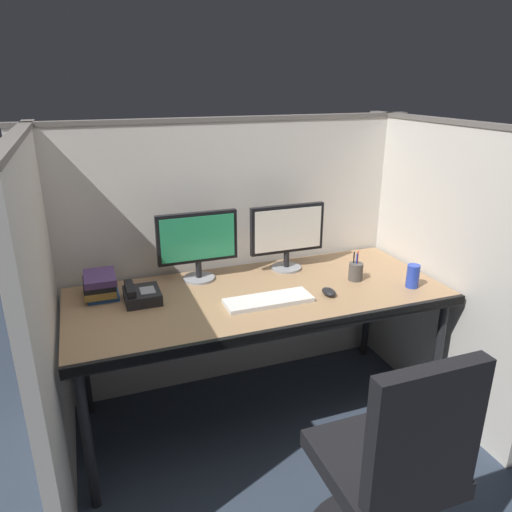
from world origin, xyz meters
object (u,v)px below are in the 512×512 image
object	(u,v)px
monitor_left	(198,242)
monitor_right	(287,233)
computer_mouse	(329,292)
keyboard_main	(269,300)
office_chair	(388,494)
pen_cup	(356,271)
desk	(260,302)
book_stack	(100,285)
desk_phone	(141,295)
soda_can	(413,276)

from	to	relation	value
monitor_left	monitor_right	bearing A→B (deg)	-2.24
computer_mouse	keyboard_main	bearing A→B (deg)	175.36
office_chair	monitor_right	distance (m)	1.40
monitor_left	pen_cup	size ratio (longest dim) A/B	2.64
desk	book_stack	xyz separation A→B (m)	(-0.76, 0.24, 0.11)
monitor_left	desk_phone	size ratio (longest dim) A/B	2.26
keyboard_main	desk	bearing A→B (deg)	92.34
desk	desk_phone	xyz separation A→B (m)	(-0.58, 0.11, 0.08)
desk	monitor_left	xyz separation A→B (m)	(-0.25, 0.28, 0.27)
office_chair	book_stack	xyz separation A→B (m)	(-0.87, 1.25, 0.43)
office_chair	desk_phone	distance (m)	1.37
monitor_left	soda_can	bearing A→B (deg)	-25.29
pen_cup	book_stack	size ratio (longest dim) A/B	0.73
office_chair	soda_can	size ratio (longest dim) A/B	7.99
desk_phone	computer_mouse	bearing A→B (deg)	-15.80
soda_can	desk	bearing A→B (deg)	165.61
computer_mouse	pen_cup	xyz separation A→B (m)	(0.23, 0.12, 0.03)
office_chair	pen_cup	xyz separation A→B (m)	(0.43, 0.99, 0.42)
office_chair	book_stack	bearing A→B (deg)	124.13
office_chair	book_stack	distance (m)	1.58
office_chair	keyboard_main	bearing A→B (deg)	96.02
office_chair	keyboard_main	world-z (taller)	office_chair
monitor_left	desk_phone	distance (m)	0.41
monitor_left	pen_cup	bearing A→B (deg)	-20.54
monitor_left	book_stack	world-z (taller)	monitor_left
office_chair	monitor_left	world-z (taller)	monitor_left
pen_cup	soda_can	distance (m)	0.29
pen_cup	book_stack	distance (m)	1.33
pen_cup	desk_phone	world-z (taller)	pen_cup
desk	monitor_left	size ratio (longest dim) A/B	4.42
pen_cup	computer_mouse	bearing A→B (deg)	-151.26
book_stack	office_chair	bearing A→B (deg)	-55.08
monitor_right	desk_phone	world-z (taller)	monitor_right
desk	keyboard_main	size ratio (longest dim) A/B	4.42
book_stack	soda_can	size ratio (longest dim) A/B	1.82
monitor_right	book_stack	world-z (taller)	monitor_right
desk	pen_cup	distance (m)	0.55
pen_cup	book_stack	xyz separation A→B (m)	(-1.30, 0.26, 0.01)
monitor_right	desk_phone	xyz separation A→B (m)	(-0.84, -0.15, -0.18)
monitor_right	desk_phone	size ratio (longest dim) A/B	2.26
soda_can	keyboard_main	bearing A→B (deg)	173.67
keyboard_main	pen_cup	size ratio (longest dim) A/B	2.64
monitor_right	desk_phone	bearing A→B (deg)	-169.93
desk	computer_mouse	size ratio (longest dim) A/B	19.79
keyboard_main	book_stack	distance (m)	0.84
monitor_left	keyboard_main	xyz separation A→B (m)	(0.25, -0.40, -0.20)
office_chair	computer_mouse	world-z (taller)	office_chair
office_chair	desk_phone	bearing A→B (deg)	120.87
soda_can	computer_mouse	bearing A→B (deg)	172.51
monitor_left	book_stack	xyz separation A→B (m)	(-0.51, -0.04, -0.16)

